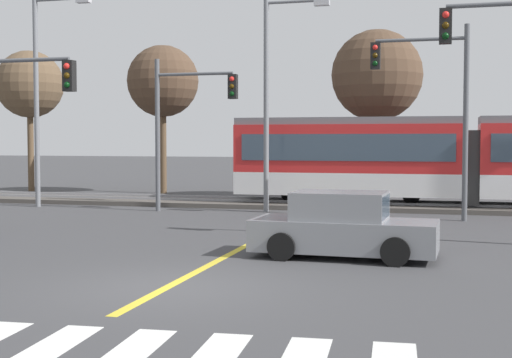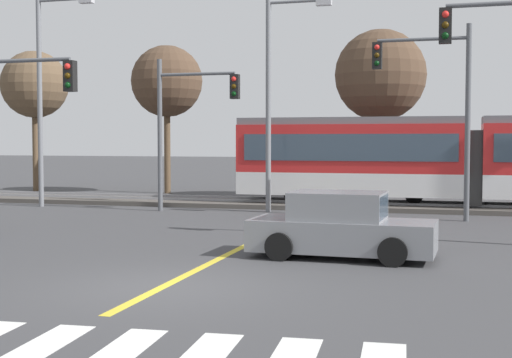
% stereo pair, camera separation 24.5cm
% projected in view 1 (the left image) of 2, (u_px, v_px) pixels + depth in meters
% --- Properties ---
extents(ground_plane, '(200.00, 200.00, 0.00)m').
position_uv_depth(ground_plane, '(167.00, 288.00, 13.06)').
color(ground_plane, '#3D3D3F').
extents(track_bed, '(120.00, 4.00, 0.18)m').
position_uv_depth(track_bed, '(321.00, 204.00, 29.15)').
color(track_bed, '#4C4742').
rests_on(track_bed, ground).
extents(rail_near, '(120.00, 0.08, 0.10)m').
position_uv_depth(rail_near, '(318.00, 202.00, 28.45)').
color(rail_near, '#939399').
rests_on(rail_near, track_bed).
extents(rail_far, '(120.00, 0.08, 0.10)m').
position_uv_depth(rail_far, '(324.00, 199.00, 29.83)').
color(rail_far, '#939399').
rests_on(rail_far, track_bed).
extents(light_rail_tram, '(18.50, 2.64, 3.43)m').
position_uv_depth(light_rail_tram, '(472.00, 157.00, 27.52)').
color(light_rail_tram, silver).
rests_on(light_rail_tram, track_bed).
extents(crosswalk_stripe_4, '(0.75, 2.83, 0.01)m').
position_uv_depth(crosswalk_stripe_4, '(39.00, 355.00, 8.97)').
color(crosswalk_stripe_4, silver).
rests_on(crosswalk_stripe_4, ground).
extents(lane_centre_line, '(0.20, 16.93, 0.01)m').
position_uv_depth(lane_centre_line, '(255.00, 241.00, 19.06)').
color(lane_centre_line, gold).
rests_on(lane_centre_line, ground).
extents(sedan_crossing, '(4.26, 2.04, 1.52)m').
position_uv_depth(sedan_crossing, '(343.00, 227.00, 16.39)').
color(sedan_crossing, gray).
rests_on(sedan_crossing, ground).
extents(traffic_light_far_left, '(3.25, 0.38, 5.78)m').
position_uv_depth(traffic_light_far_left, '(184.00, 113.00, 26.76)').
color(traffic_light_far_left, '#515459').
rests_on(traffic_light_far_left, ground).
extents(traffic_light_far_right, '(3.25, 0.38, 6.55)m').
position_uv_depth(traffic_light_far_right, '(435.00, 94.00, 23.90)').
color(traffic_light_far_right, '#515459').
rests_on(traffic_light_far_right, ground).
extents(street_lamp_west, '(2.55, 0.28, 8.51)m').
position_uv_depth(street_lamp_west, '(42.00, 86.00, 28.68)').
color(street_lamp_west, slate).
rests_on(street_lamp_west, ground).
extents(street_lamp_centre, '(2.47, 0.28, 8.01)m').
position_uv_depth(street_lamp_centre, '(273.00, 89.00, 26.60)').
color(street_lamp_centre, slate).
rests_on(street_lamp_centre, ground).
extents(bare_tree_far_west, '(3.54, 3.54, 7.44)m').
position_uv_depth(bare_tree_far_west, '(30.00, 85.00, 37.64)').
color(bare_tree_far_west, brown).
rests_on(bare_tree_far_west, ground).
extents(bare_tree_west, '(3.62, 3.62, 7.51)m').
position_uv_depth(bare_tree_west, '(163.00, 82.00, 36.04)').
color(bare_tree_west, brown).
rests_on(bare_tree_west, ground).
extents(bare_tree_east, '(4.12, 4.12, 7.71)m').
position_uv_depth(bare_tree_east, '(377.00, 76.00, 32.21)').
color(bare_tree_east, brown).
rests_on(bare_tree_east, ground).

